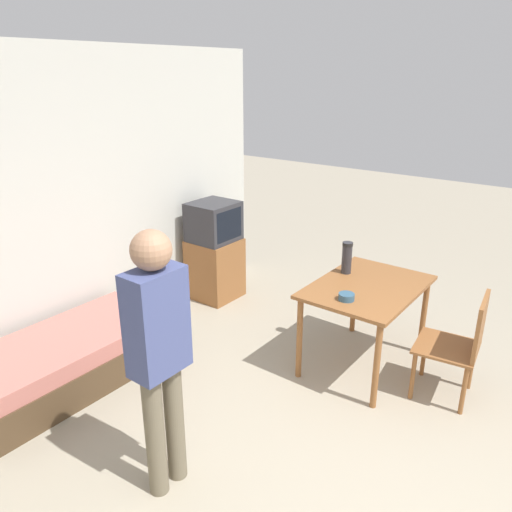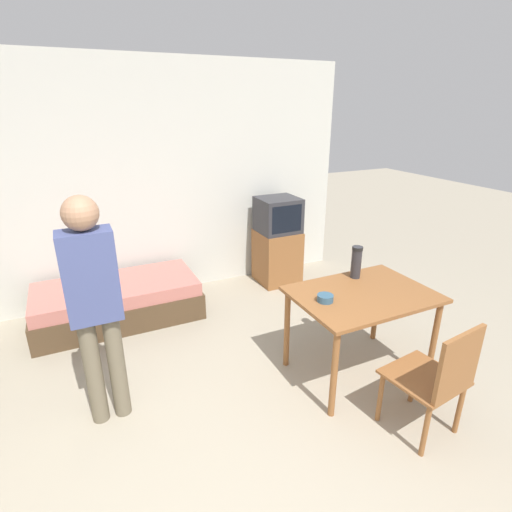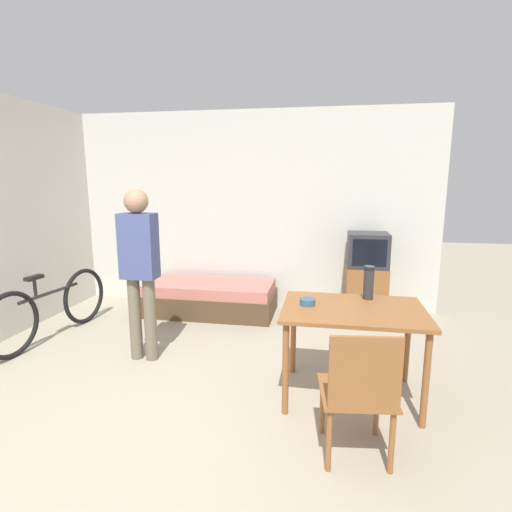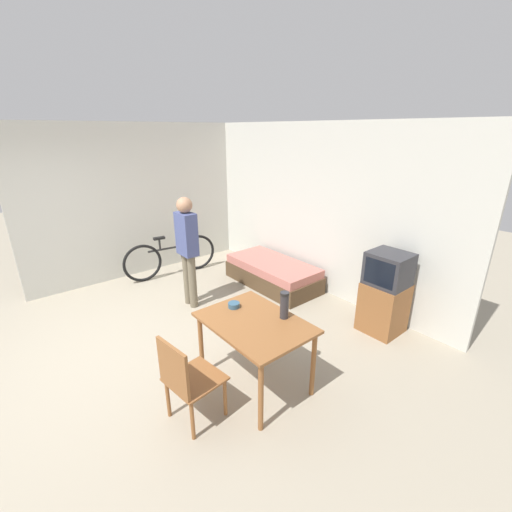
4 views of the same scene
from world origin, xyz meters
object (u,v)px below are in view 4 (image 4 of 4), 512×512
at_px(mate_bowl, 234,305).
at_px(wooden_chair, 185,378).
at_px(daybed, 273,273).
at_px(dining_table, 255,329).
at_px(tv, 385,294).
at_px(bicycle, 171,257).
at_px(person_standing, 187,245).
at_px(thermos_flask, 284,304).

bearing_deg(mate_bowl, wooden_chair, -65.64).
bearing_deg(daybed, dining_table, -46.66).
relative_size(daybed, tv, 1.52).
relative_size(tv, mate_bowl, 8.81).
relative_size(bicycle, mate_bowl, 13.74).
xyz_separation_m(tv, mate_bowl, (-0.65, -1.98, 0.25)).
bearing_deg(mate_bowl, bicycle, 167.01).
bearing_deg(bicycle, person_standing, -13.94).
distance_m(wooden_chair, bicycle, 3.58).
relative_size(dining_table, person_standing, 0.67).
xyz_separation_m(wooden_chair, mate_bowl, (-0.37, 0.82, 0.29)).
bearing_deg(thermos_flask, person_standing, 177.65).
height_order(tv, dining_table, tv).
distance_m(thermos_flask, mate_bowl, 0.58).
xyz_separation_m(daybed, thermos_flask, (1.87, -1.56, 0.71)).
distance_m(daybed, wooden_chair, 3.18).
distance_m(person_standing, thermos_flask, 2.14).
height_order(dining_table, thermos_flask, thermos_flask).
relative_size(tv, wooden_chair, 1.25).
bearing_deg(wooden_chair, bicycle, 155.54).
bearing_deg(person_standing, tv, 35.41).
height_order(wooden_chair, person_standing, person_standing).
bearing_deg(wooden_chair, dining_table, 90.25).
xyz_separation_m(dining_table, person_standing, (-2.00, 0.36, 0.32)).
relative_size(daybed, person_standing, 1.01).
bearing_deg(tv, thermos_flask, -95.07).
bearing_deg(tv, dining_table, -98.27).
xyz_separation_m(wooden_chair, person_standing, (-2.00, 1.17, 0.48)).
height_order(person_standing, thermos_flask, person_standing).
relative_size(tv, bicycle, 0.64).
bearing_deg(dining_table, person_standing, 169.67).
bearing_deg(mate_bowl, person_standing, 167.74).
xyz_separation_m(daybed, bicycle, (-1.52, -1.17, 0.14)).
height_order(bicycle, thermos_flask, thermos_flask).
relative_size(person_standing, mate_bowl, 13.34).
distance_m(tv, dining_table, 2.02).
relative_size(bicycle, thermos_flask, 6.05).
relative_size(tv, person_standing, 0.66).
relative_size(daybed, dining_table, 1.51).
bearing_deg(dining_table, tv, 81.73).
relative_size(daybed, thermos_flask, 5.91).
bearing_deg(dining_table, thermos_flask, 63.57).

